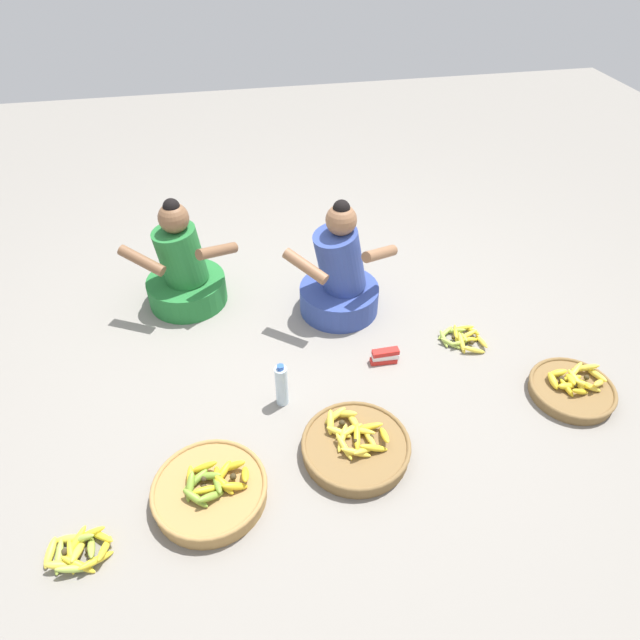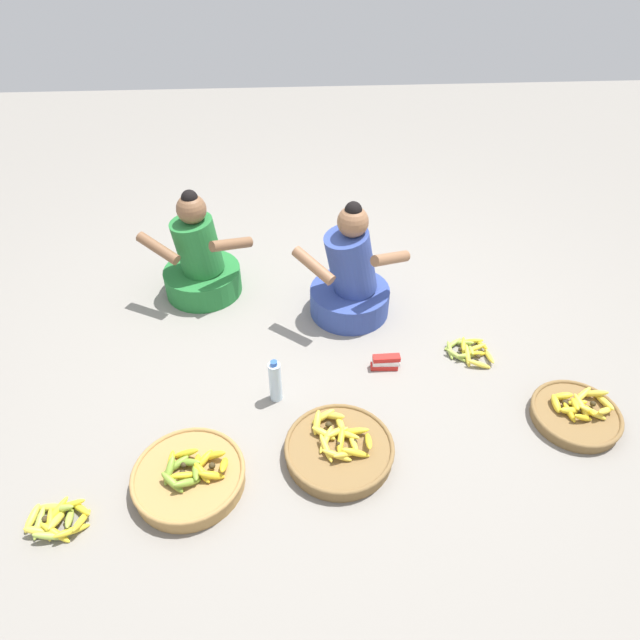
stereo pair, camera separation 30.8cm
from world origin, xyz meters
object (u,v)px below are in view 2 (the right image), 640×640
object	(u,v)px
banana_basket_back_right	(576,414)
loose_bananas_back_left	(469,351)
banana_basket_near_bicycle	(189,476)
water_bottle	(275,381)
vendor_woman_front	(350,280)
banana_basket_mid_right	(339,448)
loose_bananas_back_center	(57,520)
packet_carton_stack	(386,362)
vendor_woman_behind	(200,262)

from	to	relation	value
banana_basket_back_right	loose_bananas_back_left	xyz separation A→B (m)	(-0.43, 0.54, -0.02)
banana_basket_near_bicycle	water_bottle	xyz separation A→B (m)	(0.41, 0.53, 0.08)
banana_basket_near_bicycle	vendor_woman_front	bearing A→B (deg)	54.73
banana_basket_mid_right	loose_bananas_back_center	xyz separation A→B (m)	(-1.31, -0.30, -0.02)
loose_bananas_back_center	packet_carton_stack	xyz separation A→B (m)	(1.64, 0.90, 0.01)
banana_basket_back_right	banana_basket_mid_right	xyz separation A→B (m)	(-1.29, -0.16, 0.01)
loose_bananas_back_center	water_bottle	distance (m)	1.22
loose_bananas_back_center	banana_basket_mid_right	bearing A→B (deg)	12.85
vendor_woman_front	loose_bananas_back_center	distance (m)	2.08
banana_basket_back_right	water_bottle	distance (m)	1.63
loose_bananas_back_left	loose_bananas_back_center	bearing A→B (deg)	-155.43
banana_basket_mid_right	vendor_woman_behind	bearing A→B (deg)	119.71
banana_basket_near_bicycle	banana_basket_mid_right	bearing A→B (deg)	9.48
banana_basket_back_right	vendor_woman_behind	bearing A→B (deg)	148.76
vendor_woman_front	water_bottle	world-z (taller)	vendor_woman_front
vendor_woman_behind	packet_carton_stack	xyz separation A→B (m)	(1.15, -0.83, -0.20)
loose_bananas_back_left	banana_basket_back_right	bearing A→B (deg)	-51.05
packet_carton_stack	loose_bananas_back_center	bearing A→B (deg)	-151.10
loose_bananas_back_left	packet_carton_stack	size ratio (longest dim) A/B	1.63
vendor_woman_front	water_bottle	size ratio (longest dim) A/B	2.84
banana_basket_near_bicycle	packet_carton_stack	xyz separation A→B (m)	(1.06, 0.73, -0.01)
banana_basket_mid_right	packet_carton_stack	bearing A→B (deg)	61.56
vendor_woman_behind	loose_bananas_back_left	bearing A→B (deg)	-23.90
banana_basket_near_bicycle	packet_carton_stack	distance (m)	1.29
banana_basket_mid_right	loose_bananas_back_center	distance (m)	1.34
loose_bananas_back_left	loose_bananas_back_center	size ratio (longest dim) A/B	0.91
banana_basket_back_right	banana_basket_mid_right	size ratio (longest dim) A/B	0.85
loose_bananas_back_center	packet_carton_stack	bearing A→B (deg)	28.90
loose_bananas_back_center	banana_basket_near_bicycle	bearing A→B (deg)	17.01
vendor_woman_behind	banana_basket_near_bicycle	xyz separation A→B (m)	(0.09, -1.56, -0.19)
vendor_woman_behind	loose_bananas_back_center	xyz separation A→B (m)	(-0.49, -1.73, -0.21)
banana_basket_near_bicycle	loose_bananas_back_left	distance (m)	1.79
vendor_woman_behind	banana_basket_back_right	size ratio (longest dim) A/B	1.62
water_bottle	banana_basket_back_right	bearing A→B (deg)	-8.82
water_bottle	banana_basket_near_bicycle	bearing A→B (deg)	-128.21
water_bottle	loose_bananas_back_left	bearing A→B (deg)	13.74
banana_basket_mid_right	packet_carton_stack	size ratio (longest dim) A/B	3.22
vendor_woman_front	banana_basket_mid_right	xyz separation A→B (m)	(-0.17, -1.15, -0.21)
vendor_woman_behind	packet_carton_stack	size ratio (longest dim) A/B	4.45
vendor_woman_behind	loose_bananas_back_center	size ratio (longest dim) A/B	2.47
banana_basket_back_right	loose_bananas_back_center	size ratio (longest dim) A/B	1.53
banana_basket_mid_right	packet_carton_stack	xyz separation A→B (m)	(0.33, 0.61, -0.01)
banana_basket_back_right	packet_carton_stack	size ratio (longest dim) A/B	2.74
banana_basket_mid_right	water_bottle	world-z (taller)	water_bottle
vendor_woman_front	packet_carton_stack	bearing A→B (deg)	-73.60
banana_basket_near_bicycle	loose_bananas_back_left	bearing A→B (deg)	27.12
vendor_woman_front	loose_bananas_back_left	size ratio (longest dim) A/B	2.87
vendor_woman_front	packet_carton_stack	world-z (taller)	vendor_woman_front
vendor_woman_front	vendor_woman_behind	distance (m)	1.03
vendor_woman_front	vendor_woman_behind	bearing A→B (deg)	163.94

